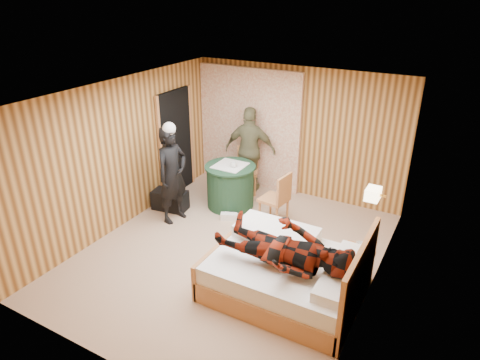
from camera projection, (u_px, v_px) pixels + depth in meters
The scene contains 23 objects.
floor at pixel (232, 252), 6.70m from camera, with size 4.20×5.00×0.01m, color tan.
ceiling at pixel (230, 94), 5.66m from camera, with size 4.20×5.00×0.01m, color white.
wall_back at pixel (297, 132), 8.16m from camera, with size 4.20×0.02×2.50m, color tan.
wall_left at pixel (122, 154), 7.11m from camera, with size 0.02×5.00×2.50m, color tan.
wall_right at pixel (378, 215), 5.25m from camera, with size 0.02×5.00×2.50m, color tan.
curtain at pixel (249, 128), 8.57m from camera, with size 2.20×0.08×2.40m, color white.
doorway at pixel (176, 143), 8.30m from camera, with size 0.06×0.90×2.05m, color black.
wall_lamp at pixel (373, 194), 5.66m from camera, with size 0.26×0.24×0.16m.
bed at pixel (288, 273), 5.73m from camera, with size 1.98×1.54×1.06m.
nightstand at pixel (355, 269), 5.85m from camera, with size 0.41×0.56×0.54m.
round_table at pixel (230, 186), 7.95m from camera, with size 0.93×0.93×0.83m.
chair_far at pixel (247, 166), 8.50m from camera, with size 0.55×0.55×0.93m.
chair_near at pixel (278, 196), 7.26m from camera, with size 0.48×0.48×0.96m.
duffel_bag at pixel (170, 200), 7.93m from camera, with size 0.64×0.34×0.36m, color black.
sneaker_left at pixel (229, 217), 7.60m from camera, with size 0.28×0.12×0.13m, color white.
sneaker_right at pixel (231, 216), 7.64m from camera, with size 0.24×0.10×0.11m, color white.
woman_standing at pixel (172, 175), 7.31m from camera, with size 0.63×0.41×1.71m, color black.
man_at_table at pixel (250, 150), 8.39m from camera, with size 1.01×0.42×1.72m, color #696846.
man_on_bed at pixel (285, 240), 5.26m from camera, with size 1.77×0.67×0.86m, color maroon.
book_lower at pixel (356, 254), 5.70m from camera, with size 0.17×0.22×0.02m, color white.
book_upper at pixel (356, 253), 5.69m from camera, with size 0.16×0.22×0.02m, color white.
cup_nightstand at pixel (360, 245), 5.83m from camera, with size 0.10×0.10×0.09m, color white.
cup_table at pixel (234, 165), 7.68m from camera, with size 0.12×0.12×0.10m, color white.
Camera 1 is at (2.85, -4.84, 3.83)m, focal length 32.00 mm.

